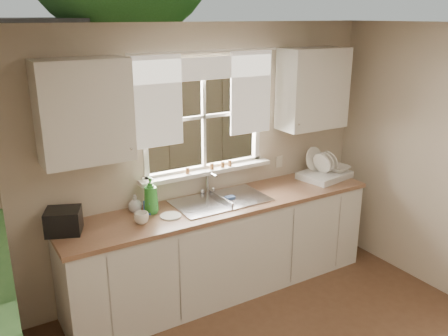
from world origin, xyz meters
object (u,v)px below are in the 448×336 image
dish_rack (324,172)px  cup (141,218)px  soap_bottle_a (151,195)px  black_appliance (64,221)px

dish_rack → cup: bearing=-177.6°
dish_rack → soap_bottle_a: (-1.93, 0.07, 0.10)m
soap_bottle_a → black_appliance: soap_bottle_a is taller
dish_rack → cup: (-2.08, -0.09, -0.01)m
cup → black_appliance: size_ratio=0.46×
cup → black_appliance: black_appliance is taller
soap_bottle_a → black_appliance: size_ratio=1.23×
dish_rack → black_appliance: bearing=178.6°
soap_bottle_a → black_appliance: 0.75m
dish_rack → soap_bottle_a: soap_bottle_a is taller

